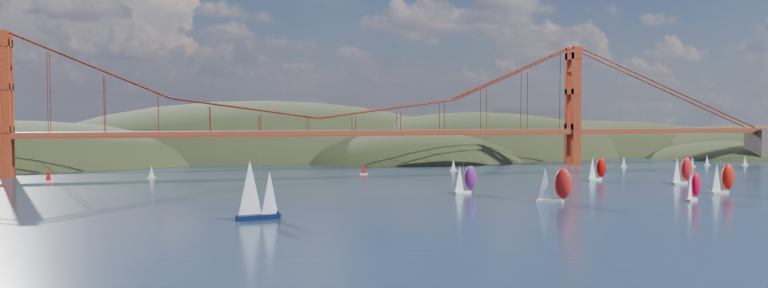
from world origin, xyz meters
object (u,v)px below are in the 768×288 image
Objects in this scene: racer_1 at (693,186)px; racer_2 at (722,178)px; sloop_navy at (256,191)px; racer_4 at (682,170)px; racer_0 at (554,184)px; racer_3 at (597,168)px; racer_rwb at (465,179)px.

racer_2 is at bearing 0.18° from racer_1.
racer_4 is (148.51, 45.94, -1.73)m from sloop_navy.
racer_0 is 74.08m from racer_3.
sloop_navy reaches higher than racer_3.
racer_1 is at bearing -9.21° from sloop_navy.
sloop_navy is at bearing -175.51° from racer_4.
racer_1 is at bearing 13.15° from racer_0.
sloop_navy is 1.41× the size of racer_0.
racer_0 is 39.91m from racer_1.
racer_0 is 1.23× the size of racer_1.
racer_rwb reaches higher than racer_3.
racer_0 is at bearing -81.21° from racer_rwb.
sloop_navy is 155.46m from racer_4.
racer_rwb is at bearing 156.76° from racer_2.
sloop_navy is 76.62m from racer_rwb.
racer_0 is 1.06× the size of racer_2.
sloop_navy is 1.45× the size of racer_4.
racer_2 is 0.97× the size of racer_4.
racer_3 is at bearing 6.33° from racer_rwb.
racer_1 is 50.52m from racer_4.
racer_0 is at bearing -165.01° from racer_4.
sloop_navy is 1.63× the size of racer_3.
racer_3 is 68.42m from racer_rwb.
racer_2 is 1.09× the size of racer_3.
racer_3 is (-11.79, 49.45, -0.38)m from racer_2.
sloop_navy reaches higher than racer_rwb.
sloop_navy is at bearing -167.97° from racer_rwb.
racer_1 is at bearing -109.28° from racer_3.
racer_1 is 0.86× the size of racer_2.
racer_0 reaches higher than racer_1.
racer_3 is at bearing 121.26° from racer_4.
racer_2 is (59.95, 6.83, -0.28)m from racer_0.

